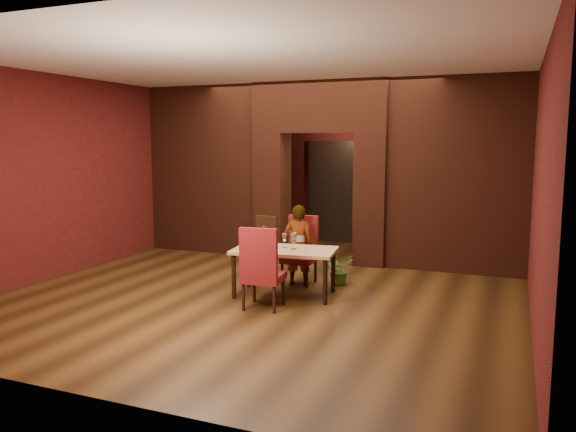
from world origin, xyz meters
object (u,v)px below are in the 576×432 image
Objects in this scene: person_seated at (298,245)px; water_bottle at (264,236)px; chair_near at (264,267)px; dining_table at (285,272)px; wine_glass_b at (294,241)px; chair_far at (299,251)px; wine_bucket at (248,241)px; potted_plant at (339,269)px; wine_glass_a at (285,241)px; wine_glass_c at (293,242)px.

person_seated is 0.66m from water_bottle.
person_seated reaches higher than chair_near.
dining_table is 0.47m from wine_glass_b.
wine_bucket is (-0.46, -0.80, 0.24)m from chair_far.
person_seated is at bearing -96.24° from chair_near.
potted_plant is (0.57, 0.21, -0.28)m from chair_far.
person_seated is at bearing 88.56° from wine_glass_a.
water_bottle is 0.66× the size of potted_plant.
wine_glass_b is 1.17× the size of wine_bucket.
dining_table is 7.35× the size of wine_bucket.
person_seated reaches higher than wine_glass_a.
dining_table is 4.59× the size of water_bottle.
wine_bucket is at bearing -162.05° from wine_glass_b.
chair_near reaches higher than wine_glass_c.
wine_glass_b is (0.15, -0.02, 0.01)m from wine_glass_a.
water_bottle is at bearing -175.26° from wine_glass_a.
wine_bucket is at bearing 50.10° from person_seated.
person_seated is at bearing -152.97° from potted_plant.
chair_far reaches higher than wine_glass_a.
chair_near is 0.70m from wine_glass_c.
wine_glass_a is 1.05× the size of wine_bucket.
wine_glass_c is 1.11m from potted_plant.
chair_far is 0.63m from wine_glass_a.
dining_table is 0.67m from wine_bucket.
wine_glass_a is 0.31m from water_bottle.
chair_far is 5.11× the size of wine_glass_a.
wine_glass_a is at bearing -89.94° from chair_far.
water_bottle is at bearing -136.73° from potted_plant.
wine_glass_c is at bearing -114.49° from potted_plant.
chair_near is at bearing -100.17° from dining_table.
chair_far is 2.21× the size of potted_plant.
person_seated is (0.02, -0.07, 0.10)m from chair_far.
dining_table is 1.37× the size of chair_far.
potted_plant is at bearing 20.04° from chair_far.
chair_far reaches higher than water_bottle.
water_bottle is at bearing 162.60° from dining_table.
chair_far is at bearing 63.70° from water_bottle.
chair_near is at bearing -89.79° from chair_far.
wine_bucket is at bearing -168.52° from wine_glass_c.
wine_glass_b reaches higher than dining_table.
wine_bucket is (-0.47, -0.22, -0.00)m from wine_glass_a.
dining_table is 0.44m from wine_glass_a.
person_seated is (0.00, 1.25, 0.07)m from chair_near.
person_seated reaches higher than water_bottle.
dining_table is 7.03× the size of wine_glass_a.
person_seated is at bearing 104.90° from wine_glass_b.
potted_plant is (0.40, 0.89, -0.54)m from wine_glass_c.
person_seated is (-0.02, 0.59, 0.28)m from dining_table.
wine_glass_c is at bearing 11.48° from wine_bucket.
wine_glass_b is (0.15, 0.71, 0.24)m from chair_near.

